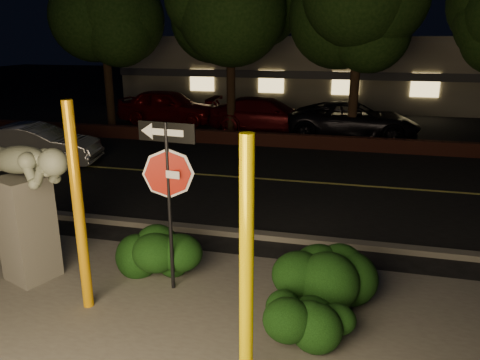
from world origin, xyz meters
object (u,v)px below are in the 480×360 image
Objects in this scene: silver_sedan at (35,145)px; sculpture at (24,196)px; parked_car_dark at (353,120)px; parked_car_darkred at (267,115)px; yellow_pole_left at (79,210)px; signpost at (168,174)px; parked_car_red at (168,107)px; yellow_pole_right at (246,278)px.

sculpture is at bearing -154.44° from silver_sedan.
parked_car_darkred is at bearing 82.31° from parked_car_dark.
parked_car_darkred reaches higher than parked_car_dark.
sculpture is at bearing 157.27° from yellow_pole_left.
silver_sedan is (-7.16, 6.24, -1.32)m from signpost.
yellow_pole_left is at bearing -160.14° from parked_car_red.
yellow_pole_left reaches higher than parked_car_darkred.
yellow_pole_right is (2.81, -1.30, -0.03)m from yellow_pole_left.
signpost is at bearing 167.44° from parked_car_dark.
parked_car_darkred reaches higher than silver_sedan.
signpost is at bearing -155.41° from parked_car_red.
silver_sedan is (-8.89, 8.35, -0.90)m from yellow_pole_right.
signpost is at bearing 36.85° from yellow_pole_left.
parked_car_dark is at bearing 74.74° from yellow_pole_left.
sculpture is 14.26m from parked_car_dark.
yellow_pole_right reaches higher than parked_car_dark.
yellow_pole_left is 0.61× the size of parked_car_dark.
signpost is 9.59m from silver_sedan.
silver_sedan is at bearing 145.50° from signpost.
yellow_pole_left reaches higher than sculpture.
parked_car_red is (-4.77, 15.10, -0.78)m from yellow_pole_left.
yellow_pole_left is at bearing -149.67° from silver_sedan.
parked_car_darkred is at bearing -97.08° from parked_car_red.
signpost is 0.69× the size of silver_sedan.
parked_car_red is at bearing 118.83° from signpost.
parked_car_red is (-3.40, 14.52, -0.69)m from sculpture.
signpost reaches higher than parked_car_red.
yellow_pole_left is 9.36m from silver_sedan.
signpost reaches higher than parked_car_darkred.
yellow_pole_right is 0.78× the size of silver_sedan.
yellow_pole_right is 12.23m from silver_sedan.
sculpture is 0.61× the size of silver_sedan.
parked_car_red is (-5.85, 14.29, -1.17)m from signpost.
silver_sedan is at bearing 147.43° from sculpture.
parked_car_red is at bearing 80.84° from parked_car_dark.
yellow_pole_right is 1.28× the size of sculpture.
signpost is 0.55× the size of parked_car_darkred.
sculpture is 14.93m from parked_car_red.
parked_car_dark is (2.70, 13.04, -1.26)m from signpost.
parked_car_darkred is at bearing 89.57° from yellow_pole_left.
silver_sedan is (-4.71, 6.47, -0.84)m from sculpture.
parked_car_red is at bearing 107.54° from yellow_pole_left.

